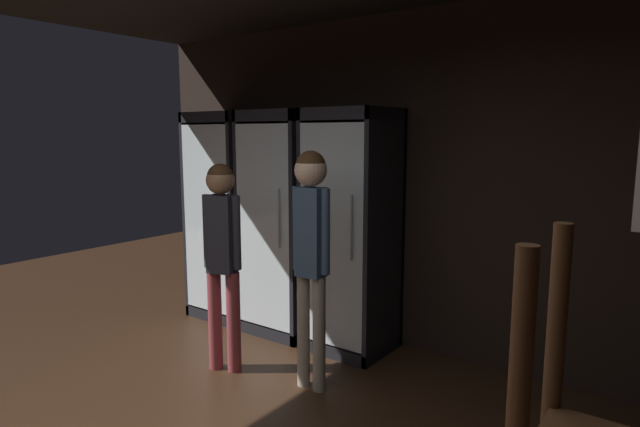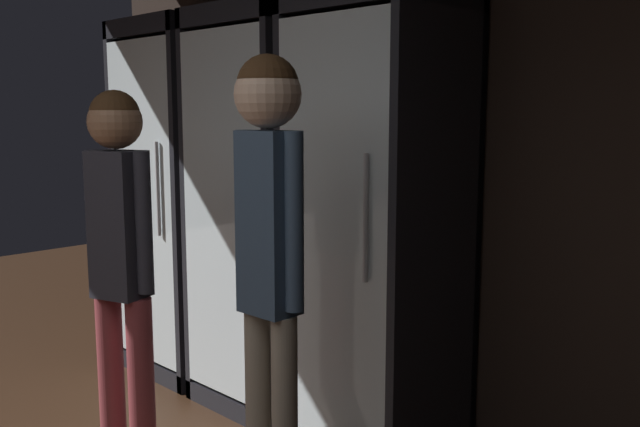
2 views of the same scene
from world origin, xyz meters
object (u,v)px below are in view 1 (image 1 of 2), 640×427
Objects in this scene: cooler_left at (288,225)px; shopper_far at (311,235)px; cooler_center at (354,233)px; shopper_near at (222,245)px; cooler_far_left at (232,217)px.

cooler_left is 1.19× the size of shopper_far.
cooler_center is 1.12m from shopper_near.
cooler_far_left and cooler_left have the same top height.
shopper_far reaches higher than shopper_near.
cooler_center is (1.45, -0.00, 0.00)m from cooler_far_left.
cooler_left is at bearing 0.14° from cooler_far_left.
cooler_center is (0.72, -0.00, 0.00)m from cooler_left.
cooler_center is at bearing 101.81° from shopper_far.
shopper_near is (0.17, -0.98, -0.01)m from cooler_left.
cooler_far_left and cooler_center have the same top height.
cooler_far_left is 1.82m from shopper_far.
cooler_center is 0.85m from shopper_far.
cooler_left reaches higher than shopper_near.
shopper_far is (0.17, -0.82, 0.13)m from cooler_center.
cooler_far_left is 1.26× the size of shopper_near.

